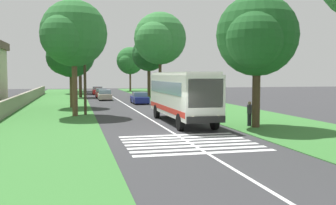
{
  "coord_description": "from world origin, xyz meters",
  "views": [
    {
      "loc": [
        -21.75,
        5.74,
        3.56
      ],
      "look_at": [
        4.93,
        -0.54,
        1.6
      ],
      "focal_mm": 41.95,
      "sensor_mm": 36.0,
      "label": 1
    }
  ],
  "objects_px": {
    "roadside_tree_right_2": "(255,37)",
    "utility_pole": "(85,63)",
    "coach_bus": "(182,94)",
    "roadside_tree_left_0": "(79,57)",
    "roadside_tree_right_3": "(158,40)",
    "roadside_tree_left_4": "(74,51)",
    "roadside_tree_left_2": "(70,56)",
    "trailing_car_2": "(102,93)",
    "trailing_car_3": "(98,91)",
    "roadside_tree_right_4": "(148,55)",
    "pedestrian": "(249,113)",
    "trailing_car_1": "(105,95)",
    "roadside_tree_left_1": "(72,35)",
    "roadside_tree_left_3": "(74,52)",
    "roadside_tree_right_1": "(129,61)",
    "trailing_car_0": "(140,98)"
  },
  "relations": [
    {
      "from": "trailing_car_3",
      "to": "roadside_tree_right_4",
      "type": "relative_size",
      "value": 0.45
    },
    {
      "from": "roadside_tree_left_0",
      "to": "roadside_tree_right_1",
      "type": "distance_m",
      "value": 24.17
    },
    {
      "from": "trailing_car_3",
      "to": "pedestrian",
      "type": "relative_size",
      "value": 2.54
    },
    {
      "from": "pedestrian",
      "to": "utility_pole",
      "type": "bearing_deg",
      "value": 46.47
    },
    {
      "from": "coach_bus",
      "to": "roadside_tree_left_0",
      "type": "bearing_deg",
      "value": 11.41
    },
    {
      "from": "roadside_tree_left_0",
      "to": "pedestrian",
      "type": "height_order",
      "value": "roadside_tree_left_0"
    },
    {
      "from": "roadside_tree_left_0",
      "to": "roadside_tree_right_3",
      "type": "bearing_deg",
      "value": -128.36
    },
    {
      "from": "roadside_tree_right_2",
      "to": "utility_pole",
      "type": "bearing_deg",
      "value": 44.55
    },
    {
      "from": "coach_bus",
      "to": "roadside_tree_left_4",
      "type": "xyz_separation_m",
      "value": [
        57.64,
        7.8,
        6.31
      ]
    },
    {
      "from": "roadside_tree_right_3",
      "to": "roadside_tree_left_0",
      "type": "bearing_deg",
      "value": 51.64
    },
    {
      "from": "roadside_tree_left_0",
      "to": "roadside_tree_right_2",
      "type": "height_order",
      "value": "roadside_tree_right_2"
    },
    {
      "from": "roadside_tree_left_2",
      "to": "roadside_tree_left_4",
      "type": "height_order",
      "value": "roadside_tree_left_4"
    },
    {
      "from": "trailing_car_3",
      "to": "roadside_tree_left_4",
      "type": "bearing_deg",
      "value": 14.99
    },
    {
      "from": "utility_pole",
      "to": "trailing_car_1",
      "type": "bearing_deg",
      "value": -8.76
    },
    {
      "from": "trailing_car_0",
      "to": "trailing_car_3",
      "type": "bearing_deg",
      "value": 9.35
    },
    {
      "from": "roadside_tree_left_2",
      "to": "roadside_tree_left_1",
      "type": "bearing_deg",
      "value": -177.83
    },
    {
      "from": "trailing_car_3",
      "to": "pedestrian",
      "type": "height_order",
      "value": "pedestrian"
    },
    {
      "from": "trailing_car_0",
      "to": "roadside_tree_left_1",
      "type": "height_order",
      "value": "roadside_tree_left_1"
    },
    {
      "from": "roadside_tree_left_2",
      "to": "trailing_car_3",
      "type": "bearing_deg",
      "value": -8.96
    },
    {
      "from": "roadside_tree_right_3",
      "to": "utility_pole",
      "type": "relative_size",
      "value": 1.39
    },
    {
      "from": "roadside_tree_left_4",
      "to": "trailing_car_2",
      "type": "bearing_deg",
      "value": -170.13
    },
    {
      "from": "roadside_tree_left_0",
      "to": "utility_pole",
      "type": "distance_m",
      "value": 27.28
    },
    {
      "from": "coach_bus",
      "to": "trailing_car_3",
      "type": "distance_m",
      "value": 42.9
    },
    {
      "from": "roadside_tree_right_4",
      "to": "utility_pole",
      "type": "relative_size",
      "value": 1.08
    },
    {
      "from": "trailing_car_0",
      "to": "roadside_tree_right_4",
      "type": "distance_m",
      "value": 16.26
    },
    {
      "from": "roadside_tree_right_3",
      "to": "pedestrian",
      "type": "relative_size",
      "value": 7.21
    },
    {
      "from": "trailing_car_0",
      "to": "roadside_tree_right_3",
      "type": "xyz_separation_m",
      "value": [
        6.5,
        -3.71,
        7.68
      ]
    },
    {
      "from": "pedestrian",
      "to": "trailing_car_2",
      "type": "bearing_deg",
      "value": 11.78
    },
    {
      "from": "roadside_tree_left_2",
      "to": "roadside_tree_right_4",
      "type": "relative_size",
      "value": 0.86
    },
    {
      "from": "roadside_tree_right_1",
      "to": "roadside_tree_right_2",
      "type": "bearing_deg",
      "value": -179.74
    },
    {
      "from": "roadside_tree_left_1",
      "to": "roadside_tree_left_3",
      "type": "bearing_deg",
      "value": -0.04
    },
    {
      "from": "coach_bus",
      "to": "trailing_car_0",
      "type": "xyz_separation_m",
      "value": [
        19.53,
        -0.01,
        -1.48
      ]
    },
    {
      "from": "roadside_tree_left_3",
      "to": "roadside_tree_right_1",
      "type": "height_order",
      "value": "roadside_tree_left_3"
    },
    {
      "from": "coach_bus",
      "to": "roadside_tree_left_2",
      "type": "relative_size",
      "value": 1.37
    },
    {
      "from": "pedestrian",
      "to": "trailing_car_0",
      "type": "bearing_deg",
      "value": 10.09
    },
    {
      "from": "trailing_car_2",
      "to": "roadside_tree_right_2",
      "type": "height_order",
      "value": "roadside_tree_right_2"
    },
    {
      "from": "trailing_car_1",
      "to": "roadside_tree_left_1",
      "type": "xyz_separation_m",
      "value": [
        -21.02,
        4.14,
        6.18
      ]
    },
    {
      "from": "trailing_car_3",
      "to": "roadside_tree_right_4",
      "type": "xyz_separation_m",
      "value": [
        -8.51,
        -7.54,
        5.96
      ]
    },
    {
      "from": "roadside_tree_left_4",
      "to": "roadside_tree_right_2",
      "type": "relative_size",
      "value": 1.33
    },
    {
      "from": "trailing_car_2",
      "to": "roadside_tree_left_4",
      "type": "bearing_deg",
      "value": 9.87
    },
    {
      "from": "roadside_tree_right_1",
      "to": "trailing_car_3",
      "type": "bearing_deg",
      "value": 150.72
    },
    {
      "from": "utility_pole",
      "to": "trailing_car_2",
      "type": "bearing_deg",
      "value": -6.62
    },
    {
      "from": "trailing_car_3",
      "to": "roadside_tree_left_2",
      "type": "xyz_separation_m",
      "value": [
        -27.32,
        4.31,
        4.9
      ]
    },
    {
      "from": "trailing_car_2",
      "to": "roadside_tree_left_2",
      "type": "height_order",
      "value": "roadside_tree_left_2"
    },
    {
      "from": "roadside_tree_right_1",
      "to": "pedestrian",
      "type": "height_order",
      "value": "roadside_tree_right_1"
    },
    {
      "from": "roadside_tree_left_4",
      "to": "roadside_tree_right_2",
      "type": "bearing_deg",
      "value": -169.1
    },
    {
      "from": "coach_bus",
      "to": "roadside_tree_left_0",
      "type": "xyz_separation_m",
      "value": [
        34.47,
        6.96,
        4.16
      ]
    },
    {
      "from": "trailing_car_0",
      "to": "roadside_tree_right_2",
      "type": "height_order",
      "value": "roadside_tree_right_2"
    },
    {
      "from": "coach_bus",
      "to": "utility_pole",
      "type": "distance_m",
      "value": 10.2
    },
    {
      "from": "coach_bus",
      "to": "trailing_car_0",
      "type": "bearing_deg",
      "value": -0.03
    }
  ]
}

